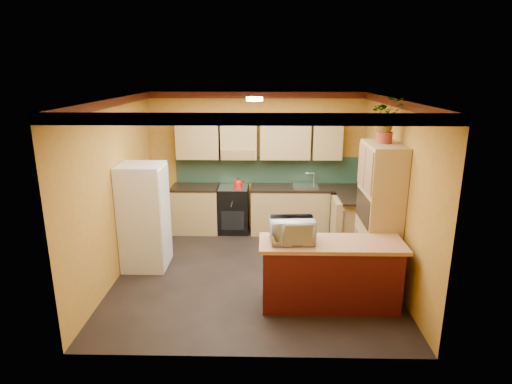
% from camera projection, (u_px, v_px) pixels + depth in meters
% --- Properties ---
extents(room_shell, '(4.24, 4.24, 2.72)m').
position_uv_depth(room_shell, '(255.00, 139.00, 6.51)').
color(room_shell, black).
rests_on(room_shell, ground).
extents(base_cabinets_back, '(3.65, 0.60, 0.88)m').
position_uv_depth(base_cabinets_back, '(265.00, 210.00, 8.41)').
color(base_cabinets_back, tan).
rests_on(base_cabinets_back, ground).
extents(countertop_back, '(3.65, 0.62, 0.04)m').
position_uv_depth(countertop_back, '(265.00, 188.00, 8.29)').
color(countertop_back, black).
rests_on(countertop_back, base_cabinets_back).
extents(stove, '(0.58, 0.58, 0.91)m').
position_uv_depth(stove, '(234.00, 209.00, 8.42)').
color(stove, black).
rests_on(stove, ground).
extents(kettle, '(0.22, 0.22, 0.18)m').
position_uv_depth(kettle, '(238.00, 183.00, 8.22)').
color(kettle, red).
rests_on(kettle, stove).
extents(sink, '(0.48, 0.40, 0.03)m').
position_uv_depth(sink, '(305.00, 186.00, 8.26)').
color(sink, silver).
rests_on(sink, countertop_back).
extents(base_cabinets_right, '(0.60, 0.80, 0.88)m').
position_uv_depth(base_cabinets_right, '(355.00, 223.00, 7.70)').
color(base_cabinets_right, tan).
rests_on(base_cabinets_right, ground).
extents(countertop_right, '(0.62, 0.80, 0.04)m').
position_uv_depth(countertop_right, '(357.00, 199.00, 7.57)').
color(countertop_right, black).
rests_on(countertop_right, base_cabinets_right).
extents(fridge, '(0.68, 0.66, 1.70)m').
position_uv_depth(fridge, '(144.00, 217.00, 6.79)').
color(fridge, white).
rests_on(fridge, ground).
extents(pantry, '(0.48, 0.90, 2.10)m').
position_uv_depth(pantry, '(379.00, 214.00, 6.28)').
color(pantry, tan).
rests_on(pantry, ground).
extents(fern_pot, '(0.22, 0.22, 0.16)m').
position_uv_depth(fern_pot, '(384.00, 137.00, 6.02)').
color(fern_pot, maroon).
rests_on(fern_pot, pantry).
extents(fern, '(0.46, 0.41, 0.49)m').
position_uv_depth(fern, '(386.00, 114.00, 5.93)').
color(fern, tan).
rests_on(fern, fern_pot).
extents(breakfast_bar, '(1.80, 0.55, 0.88)m').
position_uv_depth(breakfast_bar, '(330.00, 276.00, 5.72)').
color(breakfast_bar, '#4D1214').
rests_on(breakfast_bar, ground).
extents(bar_top, '(1.90, 0.65, 0.05)m').
position_uv_depth(bar_top, '(332.00, 244.00, 5.59)').
color(bar_top, tan).
rests_on(bar_top, breakfast_bar).
extents(microwave, '(0.60, 0.43, 0.32)m').
position_uv_depth(microwave, '(292.00, 230.00, 5.55)').
color(microwave, white).
rests_on(microwave, bar_top).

